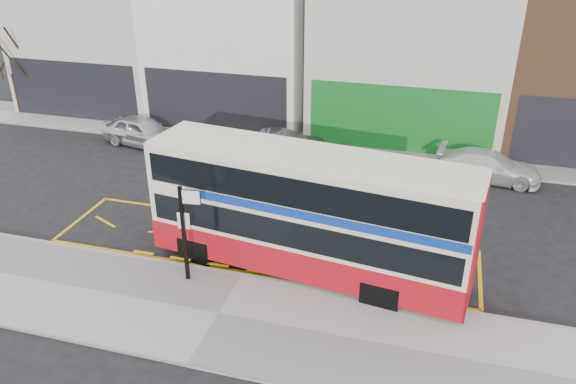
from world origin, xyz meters
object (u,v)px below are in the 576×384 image
(car_silver, at_px, (143,131))
(car_grey, at_px, (283,146))
(street_tree_left, at_px, (5,36))
(street_tree_right, at_px, (505,91))
(car_white, at_px, (489,166))
(bus_stop_post, at_px, (185,225))
(double_decker_bus, at_px, (309,213))

(car_silver, xyz_separation_m, car_grey, (6.95, 0.14, -0.05))
(street_tree_left, distance_m, street_tree_right, 25.10)
(street_tree_left, height_order, street_tree_right, street_tree_left)
(car_grey, height_order, car_white, car_grey)
(bus_stop_post, height_order, car_white, bus_stop_post)
(bus_stop_post, relative_size, street_tree_left, 0.49)
(double_decker_bus, height_order, bus_stop_post, double_decker_bus)
(double_decker_bus, relative_size, car_grey, 2.52)
(double_decker_bus, distance_m, car_grey, 9.01)
(car_silver, distance_m, street_tree_right, 16.67)
(bus_stop_post, relative_size, car_grey, 0.78)
(double_decker_bus, bearing_deg, street_tree_right, 69.62)
(car_silver, height_order, street_tree_right, street_tree_right)
(double_decker_bus, xyz_separation_m, car_white, (5.61, 8.57, -1.44))
(bus_stop_post, bearing_deg, street_tree_right, 47.75)
(bus_stop_post, distance_m, car_grey, 9.99)
(street_tree_left, xyz_separation_m, street_tree_right, (25.05, 0.85, -1.21))
(car_white, height_order, street_tree_right, street_tree_right)
(car_grey, bearing_deg, car_silver, 74.00)
(car_white, bearing_deg, bus_stop_post, 145.29)
(street_tree_left, bearing_deg, car_silver, -14.69)
(car_silver, relative_size, street_tree_left, 0.66)
(street_tree_right, bearing_deg, street_tree_left, -178.06)
(car_grey, xyz_separation_m, car_white, (8.82, 0.28, -0.04))
(car_silver, distance_m, street_tree_left, 9.83)
(car_silver, xyz_separation_m, street_tree_right, (16.19, 3.17, 2.37))
(bus_stop_post, xyz_separation_m, street_tree_right, (9.29, 12.93, 1.08))
(car_white, bearing_deg, street_tree_left, 91.93)
(car_silver, bearing_deg, bus_stop_post, -133.09)
(car_grey, xyz_separation_m, street_tree_left, (-15.81, 2.19, 3.63))
(car_white, height_order, street_tree_left, street_tree_left)
(double_decker_bus, height_order, street_tree_right, street_tree_right)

